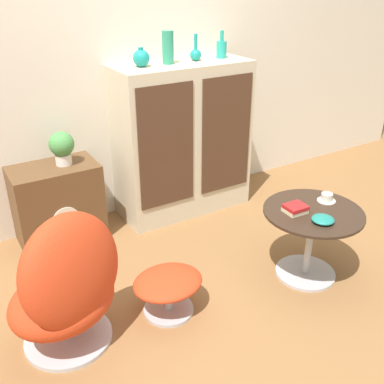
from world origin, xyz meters
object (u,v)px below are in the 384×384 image
at_px(ottoman, 168,286).
at_px(teacup, 327,198).
at_px(coffee_table, 311,232).
at_px(potted_plant, 62,146).
at_px(vase_rightmost, 222,49).
at_px(bowl, 323,219).
at_px(tv_console, 58,203).
at_px(vase_leftmost, 141,58).
at_px(vase_inner_left, 168,47).
at_px(vase_inner_right, 196,54).
at_px(book_stack, 295,209).
at_px(sideboard, 183,140).
at_px(egg_chair, 67,287).

xyz_separation_m(ottoman, teacup, (1.12, -0.10, 0.32)).
xyz_separation_m(coffee_table, teacup, (0.16, 0.05, 0.18)).
relative_size(coffee_table, potted_plant, 2.59).
bearing_deg(vase_rightmost, bowl, -98.15).
relative_size(tv_console, ottoman, 1.47).
bearing_deg(teacup, vase_rightmost, 91.03).
bearing_deg(vase_leftmost, vase_inner_left, 0.00).
distance_m(coffee_table, teacup, 0.25).
bearing_deg(vase_inner_right, book_stack, -90.86).
relative_size(sideboard, bowl, 8.96).
distance_m(egg_chair, teacup, 1.68).
distance_m(ottoman, potted_plant, 1.27).
bearing_deg(sideboard, egg_chair, -140.87).
xyz_separation_m(tv_console, bowl, (1.19, -1.42, 0.21)).
bearing_deg(vase_inner_right, ottoman, -128.15).
bearing_deg(egg_chair, coffee_table, -7.33).
bearing_deg(ottoman, potted_plant, 100.50).
relative_size(coffee_table, vase_rightmost, 3.06).
bearing_deg(ottoman, book_stack, -7.35).
height_order(egg_chair, vase_inner_right, vase_inner_right).
bearing_deg(vase_inner_left, vase_rightmost, 0.00).
bearing_deg(vase_leftmost, tv_console, 176.71).
height_order(tv_console, potted_plant, potted_plant).
distance_m(ottoman, vase_inner_left, 1.70).
bearing_deg(ottoman, teacup, -5.37).
xyz_separation_m(sideboard, vase_rightmost, (0.36, 0.00, 0.67)).
distance_m(vase_inner_left, potted_plant, 1.03).
bearing_deg(bowl, ottoman, 162.38).
bearing_deg(egg_chair, teacup, -4.87).
bearing_deg(potted_plant, book_stack, -49.77).
distance_m(vase_inner_right, book_stack, 1.42).
bearing_deg(potted_plant, vase_inner_right, -2.20).
bearing_deg(potted_plant, ottoman, -79.50).
bearing_deg(vase_rightmost, vase_leftmost, 180.00).
xyz_separation_m(vase_inner_left, vase_inner_right, (0.23, 0.00, -0.06)).
height_order(sideboard, vase_inner_left, vase_inner_left).
relative_size(egg_chair, vase_inner_right, 4.20).
xyz_separation_m(coffee_table, book_stack, (-0.11, 0.05, 0.18)).
bearing_deg(tv_console, vase_leftmost, -3.29).
distance_m(ottoman, vase_rightmost, 1.89).
xyz_separation_m(vase_leftmost, teacup, (0.70, -1.20, -0.76)).
height_order(sideboard, egg_chair, sideboard).
xyz_separation_m(sideboard, vase_inner_left, (-0.11, 0.00, 0.72)).
distance_m(sideboard, tv_console, 1.08).
relative_size(vase_inner_right, book_stack, 1.45).
bearing_deg(vase_inner_left, coffee_table, -75.34).
bearing_deg(book_stack, vase_inner_right, 89.14).
distance_m(vase_rightmost, teacup, 1.43).
distance_m(tv_console, egg_chair, 1.13).
height_order(ottoman, coffee_table, coffee_table).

